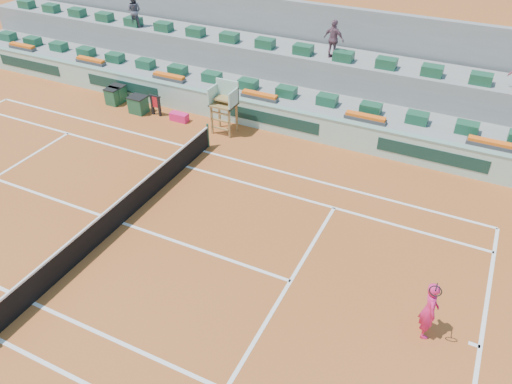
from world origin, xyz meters
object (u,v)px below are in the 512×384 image
(umpire_chair, at_px, (225,100))
(drink_cooler_a, at_px, (138,104))
(tennis_player, at_px, (430,309))
(player_bag, at_px, (179,117))

(umpire_chair, height_order, drink_cooler_a, umpire_chair)
(drink_cooler_a, distance_m, tennis_player, 16.93)
(umpire_chair, relative_size, drink_cooler_a, 2.86)
(player_bag, xyz_separation_m, umpire_chair, (2.49, 0.07, 1.35))
(player_bag, relative_size, tennis_player, 0.39)
(player_bag, xyz_separation_m, drink_cooler_a, (-2.27, -0.12, 0.23))
(player_bag, bearing_deg, umpire_chair, 1.56)
(umpire_chair, xyz_separation_m, tennis_player, (10.41, -7.68, -0.61))
(drink_cooler_a, relative_size, tennis_player, 0.37)
(umpire_chair, distance_m, drink_cooler_a, 4.90)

